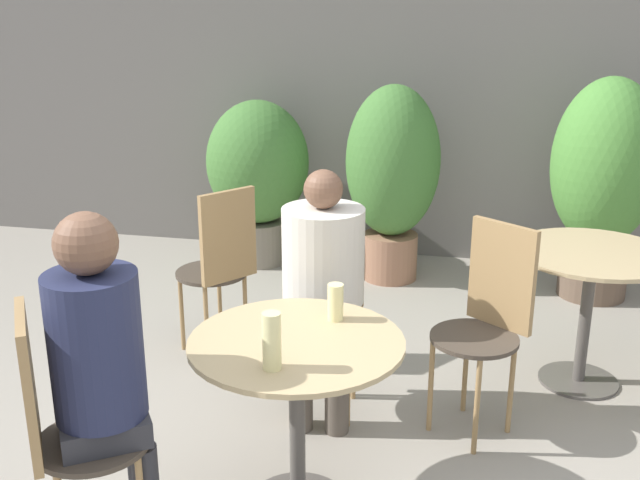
{
  "coord_description": "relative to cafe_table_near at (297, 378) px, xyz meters",
  "views": [
    {
      "loc": [
        0.5,
        -2.2,
        1.87
      ],
      "look_at": [
        -0.1,
        0.57,
        0.96
      ],
      "focal_mm": 42.0,
      "sensor_mm": 36.0,
      "label": 1
    }
  ],
  "objects": [
    {
      "name": "cafe_table_far",
      "position": [
        1.17,
        1.27,
        -0.0
      ],
      "size": [
        0.78,
        0.78,
        0.71
      ],
      "color": "#514C47",
      "rests_on": "ground_plane"
    },
    {
      "name": "beer_glass_1",
      "position": [
        -0.02,
        -0.23,
        0.25
      ],
      "size": [
        0.06,
        0.06,
        0.2
      ],
      "color": "beige",
      "rests_on": "cafe_table_near"
    },
    {
      "name": "seated_person_0",
      "position": [
        -0.05,
        0.67,
        0.15
      ],
      "size": [
        0.37,
        0.38,
        1.18
      ],
      "rotation": [
        0.0,
        0.0,
        0.07
      ],
      "color": "brown",
      "rests_on": "ground_plane"
    },
    {
      "name": "bistro_chair_3",
      "position": [
        -0.7,
        1.16,
        0.01
      ],
      "size": [
        0.44,
        0.44,
        0.95
      ],
      "rotation": [
        0.0,
        0.0,
        4.08
      ],
      "color": "#42382D",
      "rests_on": "ground_plane"
    },
    {
      "name": "potted_plant_1",
      "position": [
        0.03,
        2.57,
        0.21
      ],
      "size": [
        0.64,
        0.64,
        1.35
      ],
      "color": "#93664C",
      "rests_on": "ground_plane"
    },
    {
      "name": "potted_plant_2",
      "position": [
        1.38,
        2.52,
        0.25
      ],
      "size": [
        0.67,
        0.67,
        1.43
      ],
      "color": "brown",
      "rests_on": "ground_plane"
    },
    {
      "name": "bistro_chair_1",
      "position": [
        -0.68,
        -0.46,
        0.01
      ],
      "size": [
        0.44,
        0.44,
        0.95
      ],
      "rotation": [
        0.0,
        0.0,
        -4.12
      ],
      "color": "#42382D",
      "rests_on": "ground_plane"
    },
    {
      "name": "bistro_chair_0",
      "position": [
        -0.06,
        0.82,
        0.01
      ],
      "size": [
        0.39,
        0.39,
        0.95
      ],
      "rotation": [
        0.0,
        0.0,
        0.07
      ],
      "color": "#42382D",
      "rests_on": "ground_plane"
    },
    {
      "name": "bistro_chair_4",
      "position": [
        0.68,
        0.76,
        0.01
      ],
      "size": [
        0.44,
        0.44,
        0.95
      ],
      "rotation": [
        0.0,
        0.0,
        5.66
      ],
      "color": "#42382D",
      "rests_on": "ground_plane"
    },
    {
      "name": "potted_plant_0",
      "position": [
        -0.95,
        2.69,
        0.15
      ],
      "size": [
        0.74,
        0.74,
        1.2
      ],
      "color": "slate",
      "rests_on": "ground_plane"
    },
    {
      "name": "cafe_table_near",
      "position": [
        0.0,
        0.0,
        0.0
      ],
      "size": [
        0.78,
        0.78,
        0.71
      ],
      "color": "#514C47",
      "rests_on": "ground_plane"
    },
    {
      "name": "storefront_wall",
      "position": [
        0.1,
        3.13,
        0.95
      ],
      "size": [
        10.0,
        0.06,
        3.0
      ],
      "color": "slate",
      "rests_on": "ground_plane"
    },
    {
      "name": "beer_glass_0",
      "position": [
        0.1,
        0.21,
        0.23
      ],
      "size": [
        0.06,
        0.06,
        0.14
      ],
      "color": "beige",
      "rests_on": "cafe_table_near"
    },
    {
      "name": "seated_person_1",
      "position": [
        -0.56,
        -0.38,
        0.2
      ],
      "size": [
        0.38,
        0.37,
        1.26
      ],
      "rotation": [
        0.0,
        0.0,
        2.16
      ],
      "color": "#2D2D33",
      "rests_on": "ground_plane"
    }
  ]
}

